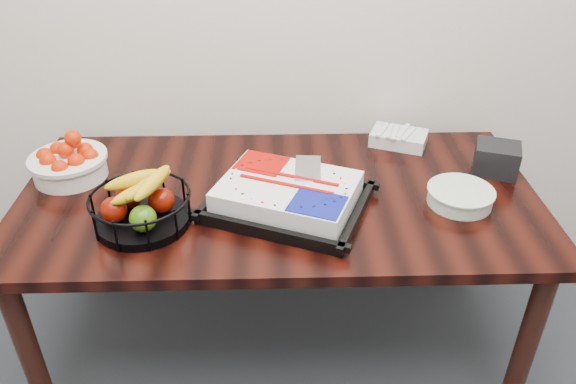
{
  "coord_description": "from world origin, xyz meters",
  "views": [
    {
      "loc": [
        -0.01,
        0.35,
        1.8
      ],
      "look_at": [
        0.03,
        1.88,
        0.83
      ],
      "focal_mm": 35.0,
      "sensor_mm": 36.0,
      "label": 1
    }
  ],
  "objects_px": {
    "table": "(279,213)",
    "cake_tray": "(288,196)",
    "fruit_basket": "(141,206)",
    "plate_stack": "(460,196)",
    "tangerine_bowl": "(68,159)",
    "napkin_box": "(496,159)"
  },
  "relations": [
    {
      "from": "table",
      "to": "cake_tray",
      "type": "bearing_deg",
      "value": -72.07
    },
    {
      "from": "tangerine_bowl",
      "to": "napkin_box",
      "type": "bearing_deg",
      "value": -0.27
    },
    {
      "from": "plate_stack",
      "to": "tangerine_bowl",
      "type": "bearing_deg",
      "value": 171.11
    },
    {
      "from": "fruit_basket",
      "to": "plate_stack",
      "type": "bearing_deg",
      "value": 4.97
    },
    {
      "from": "fruit_basket",
      "to": "plate_stack",
      "type": "relative_size",
      "value": 1.42
    },
    {
      "from": "cake_tray",
      "to": "plate_stack",
      "type": "distance_m",
      "value": 0.58
    },
    {
      "from": "table",
      "to": "cake_tray",
      "type": "xyz_separation_m",
      "value": [
        0.03,
        -0.09,
        0.13
      ]
    },
    {
      "from": "napkin_box",
      "to": "cake_tray",
      "type": "bearing_deg",
      "value": -164.44
    },
    {
      "from": "cake_tray",
      "to": "tangerine_bowl",
      "type": "bearing_deg",
      "value": 164.2
    },
    {
      "from": "plate_stack",
      "to": "napkin_box",
      "type": "distance_m",
      "value": 0.28
    },
    {
      "from": "cake_tray",
      "to": "plate_stack",
      "type": "height_order",
      "value": "cake_tray"
    },
    {
      "from": "fruit_basket",
      "to": "napkin_box",
      "type": "relative_size",
      "value": 2.07
    },
    {
      "from": "fruit_basket",
      "to": "plate_stack",
      "type": "height_order",
      "value": "fruit_basket"
    },
    {
      "from": "table",
      "to": "napkin_box",
      "type": "distance_m",
      "value": 0.82
    },
    {
      "from": "tangerine_bowl",
      "to": "napkin_box",
      "type": "height_order",
      "value": "tangerine_bowl"
    },
    {
      "from": "table",
      "to": "cake_tray",
      "type": "relative_size",
      "value": 2.97
    },
    {
      "from": "fruit_basket",
      "to": "cake_tray",
      "type": "bearing_deg",
      "value": 10.07
    },
    {
      "from": "tangerine_bowl",
      "to": "fruit_basket",
      "type": "xyz_separation_m",
      "value": [
        0.32,
        -0.3,
        -0.01
      ]
    },
    {
      "from": "table",
      "to": "cake_tray",
      "type": "distance_m",
      "value": 0.17
    },
    {
      "from": "table",
      "to": "fruit_basket",
      "type": "height_order",
      "value": "fruit_basket"
    },
    {
      "from": "table",
      "to": "fruit_basket",
      "type": "bearing_deg",
      "value": -157.9
    },
    {
      "from": "fruit_basket",
      "to": "plate_stack",
      "type": "xyz_separation_m",
      "value": [
        1.05,
        0.09,
        -0.04
      ]
    }
  ]
}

